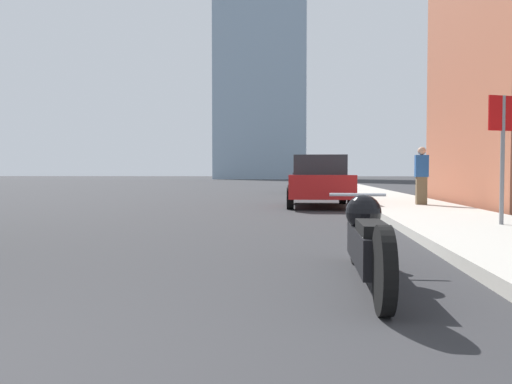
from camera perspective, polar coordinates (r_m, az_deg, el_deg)
The scene contains 7 objects.
sidewalk at distance 41.53m, azimuth 10.09°, elevation 0.76°, with size 2.64×240.00×0.15m.
motorcycle at distance 4.82m, azimuth 12.50°, elevation -5.34°, with size 0.62×2.76×0.82m.
parked_car_red at distance 15.73m, azimuth 7.16°, elevation 1.27°, with size 2.07×4.36×1.59m.
parked_car_black at distance 26.75m, azimuth 6.54°, elevation 1.80°, with size 2.10×4.52×1.78m.
parked_car_blue at distance 39.47m, azimuth 6.67°, elevation 1.83°, with size 2.02×4.28×1.70m.
stop_sign at distance 9.61m, azimuth 26.38°, elevation 5.67°, with size 0.57×0.26×2.21m.
pedestrian at distance 14.90m, azimuth 18.39°, elevation 1.83°, with size 0.36×0.23×1.63m.
Camera 1 is at (2.03, -1.41, 1.03)m, focal length 35.00 mm.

